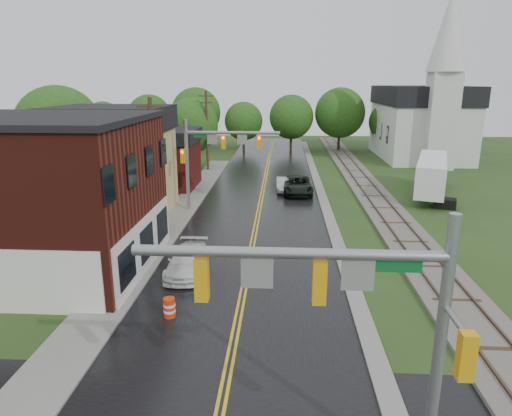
# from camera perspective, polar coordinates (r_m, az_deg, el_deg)

# --- Properties ---
(main_road) EXTENTS (10.00, 90.00, 0.02)m
(main_road) POSITION_cam_1_polar(r_m,az_deg,el_deg) (39.05, 0.58, 0.76)
(main_road) COLOR black
(main_road) RESTS_ON ground
(curb_right) EXTENTS (0.80, 70.00, 0.12)m
(curb_right) POSITION_cam_1_polar(r_m,az_deg,el_deg) (44.01, 7.95, 2.31)
(curb_right) COLOR gray
(curb_right) RESTS_ON ground
(sidewalk_left) EXTENTS (2.40, 50.00, 0.12)m
(sidewalk_left) POSITION_cam_1_polar(r_m,az_deg,el_deg) (35.13, -9.98, -1.17)
(sidewalk_left) COLOR gray
(sidewalk_left) RESTS_ON ground
(brick_building) EXTENTS (14.30, 10.30, 8.30)m
(brick_building) POSITION_cam_1_polar(r_m,az_deg,el_deg) (27.47, -28.13, 1.47)
(brick_building) COLOR #4C1810
(brick_building) RESTS_ON ground
(yellow_house) EXTENTS (8.00, 7.00, 6.40)m
(yellow_house) POSITION_cam_1_polar(r_m,az_deg,el_deg) (36.70, -17.20, 4.23)
(yellow_house) COLOR tan
(yellow_house) RESTS_ON ground
(darkred_building) EXTENTS (7.00, 6.00, 4.40)m
(darkred_building) POSITION_cam_1_polar(r_m,az_deg,el_deg) (45.00, -11.97, 5.27)
(darkred_building) COLOR #3F0F0C
(darkred_building) RESTS_ON ground
(church) EXTENTS (10.40, 18.40, 20.00)m
(church) POSITION_cam_1_polar(r_m,az_deg,el_deg) (64.21, 20.19, 10.93)
(church) COLOR silver
(church) RESTS_ON ground
(railroad) EXTENTS (3.20, 80.00, 0.30)m
(railroad) POSITION_cam_1_polar(r_m,az_deg,el_deg) (44.59, 13.86, 2.32)
(railroad) COLOR #59544C
(railroad) RESTS_ON ground
(traffic_signal_near) EXTENTS (7.34, 0.30, 7.20)m
(traffic_signal_near) POSITION_cam_1_polar(r_m,az_deg,el_deg) (11.05, 11.81, -11.69)
(traffic_signal_near) COLOR gray
(traffic_signal_near) RESTS_ON ground
(traffic_signal_far) EXTENTS (7.34, 0.43, 7.20)m
(traffic_signal_far) POSITION_cam_1_polar(r_m,az_deg,el_deg) (35.47, -5.29, 7.39)
(traffic_signal_far) COLOR gray
(traffic_signal_far) RESTS_ON ground
(utility_pole_b) EXTENTS (1.80, 0.28, 9.00)m
(utility_pole_b) POSITION_cam_1_polar(r_m,az_deg,el_deg) (31.38, -12.69, 5.55)
(utility_pole_b) COLOR #382616
(utility_pole_b) RESTS_ON ground
(utility_pole_c) EXTENTS (1.80, 0.28, 9.00)m
(utility_pole_c) POSITION_cam_1_polar(r_m,az_deg,el_deg) (52.69, -6.15, 9.75)
(utility_pole_c) COLOR #382616
(utility_pole_c) RESTS_ON ground
(tree_left_b) EXTENTS (7.60, 7.60, 9.69)m
(tree_left_b) POSITION_cam_1_polar(r_m,az_deg,el_deg) (44.43, -23.22, 8.83)
(tree_left_b) COLOR black
(tree_left_b) RESTS_ON ground
(tree_left_c) EXTENTS (6.00, 6.00, 7.65)m
(tree_left_c) POSITION_cam_1_polar(r_m,az_deg,el_deg) (50.42, -14.94, 8.82)
(tree_left_c) COLOR black
(tree_left_c) RESTS_ON ground
(tree_left_e) EXTENTS (6.40, 6.40, 8.16)m
(tree_left_e) POSITION_cam_1_polar(r_m,az_deg,el_deg) (54.91, -7.97, 10.02)
(tree_left_e) COLOR black
(tree_left_e) RESTS_ON ground
(suv_dark) EXTENTS (2.79, 5.71, 1.56)m
(suv_dark) POSITION_cam_1_polar(r_m,az_deg,el_deg) (42.04, 5.18, 2.87)
(suv_dark) COLOR black
(suv_dark) RESTS_ON ground
(sedan_silver) EXTENTS (1.44, 3.81, 1.24)m
(sedan_silver) POSITION_cam_1_polar(r_m,az_deg,el_deg) (42.92, 3.46, 2.94)
(sedan_silver) COLOR #ACACB1
(sedan_silver) RESTS_ON ground
(pickup_white) EXTENTS (1.88, 4.59, 1.33)m
(pickup_white) POSITION_cam_1_polar(r_m,az_deg,el_deg) (24.87, -8.60, -6.59)
(pickup_white) COLOR white
(pickup_white) RESTS_ON ground
(semi_trailer) EXTENTS (5.52, 10.80, 3.45)m
(semi_trailer) POSITION_cam_1_polar(r_m,az_deg,el_deg) (43.34, 21.12, 4.02)
(semi_trailer) COLOR black
(semi_trailer) RESTS_ON ground
(construction_barrel) EXTENTS (0.61, 0.61, 0.90)m
(construction_barrel) POSITION_cam_1_polar(r_m,az_deg,el_deg) (20.68, -10.77, -12.14)
(construction_barrel) COLOR red
(construction_barrel) RESTS_ON ground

